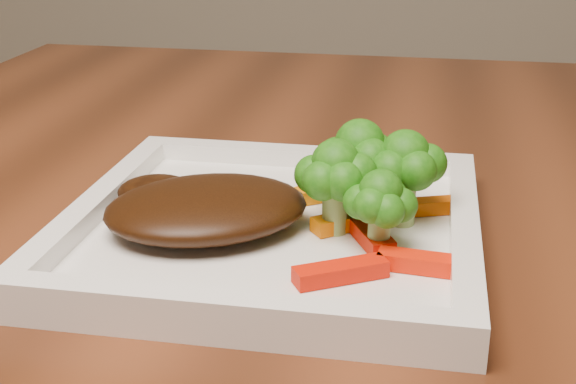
# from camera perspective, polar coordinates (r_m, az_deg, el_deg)

# --- Properties ---
(plate) EXTENTS (0.27, 0.27, 0.01)m
(plate) POSITION_cam_1_polar(r_m,az_deg,el_deg) (0.54, -1.04, -2.98)
(plate) COLOR white
(plate) RESTS_ON dining_table
(steak) EXTENTS (0.17, 0.16, 0.03)m
(steak) POSITION_cam_1_polar(r_m,az_deg,el_deg) (0.53, -5.80, -1.14)
(steak) COLOR black
(steak) RESTS_ON plate
(broccoli_0) EXTENTS (0.08, 0.08, 0.07)m
(broccoli_0) POSITION_cam_1_polar(r_m,az_deg,el_deg) (0.55, 5.08, 1.82)
(broccoli_0) COLOR #2D6410
(broccoli_0) RESTS_ON plate
(broccoli_1) EXTENTS (0.06, 0.06, 0.06)m
(broccoli_1) POSITION_cam_1_polar(r_m,az_deg,el_deg) (0.54, 8.24, 0.95)
(broccoli_1) COLOR #275B0F
(broccoli_1) RESTS_ON plate
(broccoli_2) EXTENTS (0.05, 0.05, 0.06)m
(broccoli_2) POSITION_cam_1_polar(r_m,az_deg,el_deg) (0.50, 6.56, -1.14)
(broccoli_2) COLOR #2A6E12
(broccoli_2) RESTS_ON plate
(broccoli_3) EXTENTS (0.08, 0.08, 0.06)m
(broccoli_3) POSITION_cam_1_polar(r_m,az_deg,el_deg) (0.52, 3.37, 0.28)
(broccoli_3) COLOR #1F5B0F
(broccoli_3) RESTS_ON plate
(carrot_0) EXTENTS (0.06, 0.04, 0.01)m
(carrot_0) POSITION_cam_1_polar(r_m,az_deg,el_deg) (0.47, 3.77, -5.68)
(carrot_0) COLOR red
(carrot_0) RESTS_ON plate
(carrot_1) EXTENTS (0.06, 0.02, 0.01)m
(carrot_1) POSITION_cam_1_polar(r_m,az_deg,el_deg) (0.48, 9.62, -4.99)
(carrot_1) COLOR red
(carrot_1) RESTS_ON plate
(carrot_3) EXTENTS (0.05, 0.03, 0.01)m
(carrot_3) POSITION_cam_1_polar(r_m,az_deg,el_deg) (0.57, 10.31, -0.98)
(carrot_3) COLOR #CE4F03
(carrot_3) RESTS_ON plate
(carrot_4) EXTENTS (0.05, 0.04, 0.01)m
(carrot_4) POSITION_cam_1_polar(r_m,az_deg,el_deg) (0.58, 2.81, 0.01)
(carrot_4) COLOR #D86D03
(carrot_4) RESTS_ON plate
(carrot_5) EXTENTS (0.04, 0.06, 0.01)m
(carrot_5) POSITION_cam_1_polar(r_m,az_deg,el_deg) (0.52, 5.72, -2.90)
(carrot_5) COLOR red
(carrot_5) RESTS_ON plate
(carrot_6) EXTENTS (0.05, 0.05, 0.01)m
(carrot_6) POSITION_cam_1_polar(r_m,az_deg,el_deg) (0.54, 4.56, -2.00)
(carrot_6) COLOR orange
(carrot_6) RESTS_ON plate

